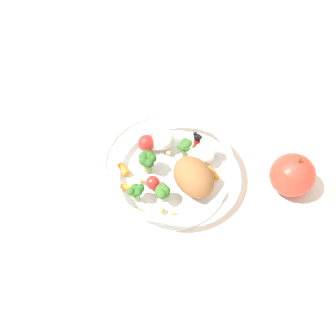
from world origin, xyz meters
TOP-DOWN VIEW (x-y plane):
  - ground_plane at (0.00, 0.00)m, footprint 2.40×2.40m
  - food_container at (0.01, 0.01)m, footprint 0.24×0.24m
  - loose_apple at (-0.04, 0.22)m, footprint 0.08×0.08m

SIDE VIEW (x-z plane):
  - ground_plane at x=0.00m, z-range 0.00..0.00m
  - food_container at x=0.01m, z-range 0.00..0.07m
  - loose_apple at x=-0.04m, z-range -0.01..0.09m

